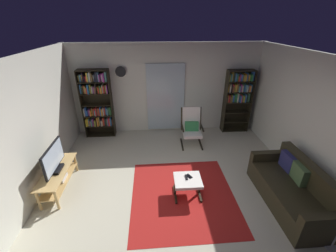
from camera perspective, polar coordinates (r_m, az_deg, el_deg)
The scene contains 16 objects.
ground_plane at distance 4.51m, azimuth 2.36°, elevation -17.70°, with size 7.02×7.02×0.00m, color beige.
wall_back at distance 6.40m, azimuth -0.44°, elevation 9.67°, with size 5.60×0.06×2.60m, color silver.
wall_left at distance 4.34m, azimuth -35.47°, elevation -3.95°, with size 0.06×6.00×2.60m, color silver.
wall_right at distance 4.85m, azimuth 36.29°, elevation -1.34°, with size 0.06×6.00×2.60m, color silver.
glass_door_panel at distance 6.41m, azimuth -0.62°, elevation 7.36°, with size 1.10×0.01×2.00m, color silver.
area_rug at distance 4.51m, azimuth 3.94°, elevation -17.68°, with size 2.00×2.14×0.01m, color #A71E1B.
tv_stand at distance 4.97m, azimuth -26.95°, elevation -11.74°, with size 0.42×1.23×0.46m.
television at distance 4.75m, azimuth -27.94°, elevation -7.78°, with size 0.20×0.85×0.55m.
bookshelf_near_tv at distance 6.45m, azimuth -18.19°, elevation 5.99°, with size 0.83×0.30×1.96m.
bookshelf_near_sofa at distance 6.72m, azimuth 17.94°, elevation 7.80°, with size 0.79×0.30×1.88m.
leather_sofa at distance 4.78m, azimuth 30.15°, elevation -14.34°, with size 0.82×1.81×0.80m.
lounge_armchair at distance 5.91m, azimuth 6.24°, elevation 0.06°, with size 0.58×0.67×1.02m.
ottoman at distance 4.32m, azimuth 5.22°, elevation -14.47°, with size 0.52×0.49×0.39m.
tv_remote at distance 4.30m, azimuth 4.87°, elevation -13.32°, with size 0.04×0.14×0.02m, color black.
cell_phone at distance 4.34m, azimuth 5.59°, elevation -13.05°, with size 0.07×0.14×0.01m, color black.
wall_clock at distance 6.23m, azimuth -12.39°, elevation 13.85°, with size 0.29×0.03×0.29m.
Camera 1 is at (-0.43, -3.22, 3.13)m, focal length 23.10 mm.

